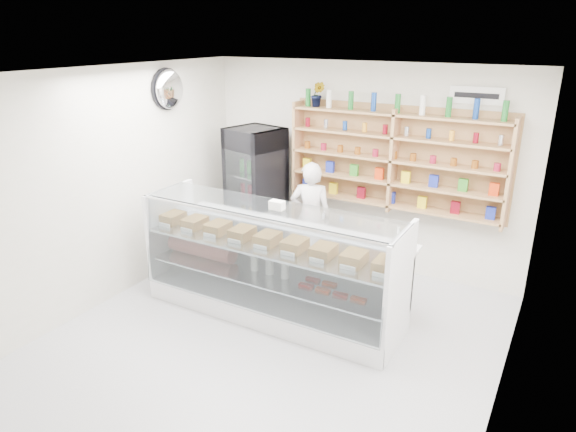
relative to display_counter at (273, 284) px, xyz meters
The scene contains 8 objects.
room 1.26m from the display_counter, 64.86° to the right, with size 5.00×5.00×5.00m.
display_counter is the anchor object (origin of this frame).
shop_worker 1.35m from the display_counter, 97.48° to the left, with size 0.56×0.37×1.54m, color silver.
drinks_cooler 1.82m from the display_counter, 129.20° to the left, with size 0.81×0.80×1.89m.
wall_shelving 2.24m from the display_counter, 64.35° to the left, with size 2.84×0.28×1.33m.
potted_plant 2.63m from the display_counter, 100.03° to the left, with size 0.18×0.15×0.33m, color #1E6626.
security_mirror 2.85m from the display_counter, 163.74° to the left, with size 0.15×0.50×0.50m, color silver.
wall_sign 3.25m from the display_counter, 46.70° to the left, with size 0.62×0.03×0.20m, color white.
Camera 1 is at (2.50, -3.92, 3.16)m, focal length 32.00 mm.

